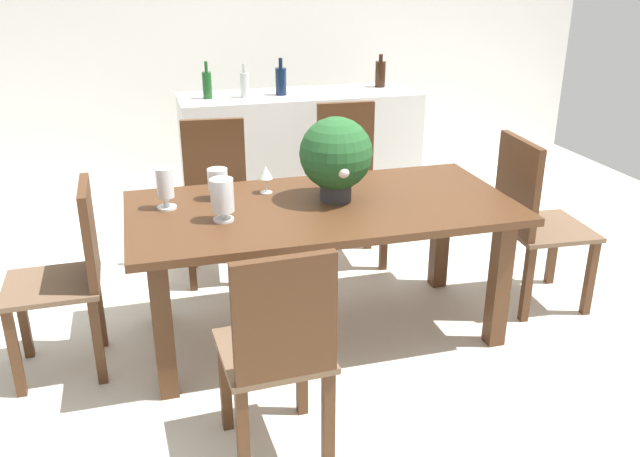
# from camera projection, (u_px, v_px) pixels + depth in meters

# --- Properties ---
(ground_plane) EXTENTS (7.04, 7.04, 0.00)m
(ground_plane) POSITION_uv_depth(u_px,v_px,m) (317.00, 321.00, 3.76)
(ground_plane) COLOR silver
(back_wall) EXTENTS (6.40, 0.10, 2.60)m
(back_wall) POSITION_uv_depth(u_px,v_px,m) (235.00, 34.00, 5.59)
(back_wall) COLOR white
(back_wall) RESTS_ON ground
(dining_table) EXTENTS (1.94, 0.96, 0.74)m
(dining_table) POSITION_uv_depth(u_px,v_px,m) (322.00, 223.00, 3.41)
(dining_table) COLOR #4C2D19
(dining_table) RESTS_ON ground
(chair_near_left) EXTENTS (0.43, 0.45, 0.95)m
(chair_near_left) POSITION_uv_depth(u_px,v_px,m) (279.00, 349.00, 2.51)
(chair_near_left) COLOR #4C2D19
(chair_near_left) RESTS_ON ground
(chair_head_end) EXTENTS (0.44, 0.42, 0.94)m
(chair_head_end) POSITION_uv_depth(u_px,v_px,m) (71.00, 271.00, 3.15)
(chair_head_end) COLOR #4C2D19
(chair_head_end) RESTS_ON ground
(chair_far_left) EXTENTS (0.46, 0.45, 0.98)m
(chair_far_left) POSITION_uv_depth(u_px,v_px,m) (216.00, 191.00, 4.17)
(chair_far_left) COLOR #4C2D19
(chair_far_left) RESTS_ON ground
(chair_far_right) EXTENTS (0.43, 0.44, 1.03)m
(chair_far_right) POSITION_uv_depth(u_px,v_px,m) (348.00, 176.00, 4.38)
(chair_far_right) COLOR #4C2D19
(chair_far_right) RESTS_ON ground
(chair_foot_end) EXTENTS (0.49, 0.51, 0.99)m
(chair_foot_end) POSITION_uv_depth(u_px,v_px,m) (531.00, 215.00, 3.75)
(chair_foot_end) COLOR #4C2D19
(chair_foot_end) RESTS_ON ground
(flower_centerpiece) EXTENTS (0.37, 0.38, 0.43)m
(flower_centerpiece) POSITION_uv_depth(u_px,v_px,m) (336.00, 155.00, 3.35)
(flower_centerpiece) COLOR #333338
(flower_centerpiece) RESTS_ON dining_table
(crystal_vase_left) EXTENTS (0.11, 0.11, 0.21)m
(crystal_vase_left) POSITION_uv_depth(u_px,v_px,m) (222.00, 197.00, 3.12)
(crystal_vase_left) COLOR silver
(crystal_vase_left) RESTS_ON dining_table
(crystal_vase_center_near) EXTENTS (0.10, 0.10, 0.16)m
(crystal_vase_center_near) POSITION_uv_depth(u_px,v_px,m) (218.00, 181.00, 3.41)
(crystal_vase_center_near) COLOR silver
(crystal_vase_center_near) RESTS_ON dining_table
(crystal_vase_right) EXTENTS (0.10, 0.10, 0.21)m
(crystal_vase_right) POSITION_uv_depth(u_px,v_px,m) (165.00, 186.00, 3.27)
(crystal_vase_right) COLOR silver
(crystal_vase_right) RESTS_ON dining_table
(wine_glass) EXTENTS (0.07, 0.07, 0.15)m
(wine_glass) POSITION_uv_depth(u_px,v_px,m) (266.00, 173.00, 3.50)
(wine_glass) COLOR silver
(wine_glass) RESTS_ON dining_table
(kitchen_counter) EXTENTS (1.78, 0.57, 0.96)m
(kitchen_counter) POSITION_uv_depth(u_px,v_px,m) (301.00, 156.00, 5.13)
(kitchen_counter) COLOR silver
(kitchen_counter) RESTS_ON ground
(wine_bottle_tall) EXTENTS (0.07, 0.07, 0.26)m
(wine_bottle_tall) POSITION_uv_depth(u_px,v_px,m) (207.00, 85.00, 4.73)
(wine_bottle_tall) COLOR #194C1E
(wine_bottle_tall) RESTS_ON kitchen_counter
(wine_bottle_dark) EXTENTS (0.08, 0.08, 0.25)m
(wine_bottle_dark) POSITION_uv_depth(u_px,v_px,m) (380.00, 74.00, 5.16)
(wine_bottle_dark) COLOR black
(wine_bottle_dark) RESTS_ON kitchen_counter
(wine_bottle_clear) EXTENTS (0.08, 0.08, 0.27)m
(wine_bottle_clear) POSITION_uv_depth(u_px,v_px,m) (281.00, 81.00, 4.85)
(wine_bottle_clear) COLOR #0F1E38
(wine_bottle_clear) RESTS_ON kitchen_counter
(wine_bottle_amber) EXTENTS (0.06, 0.06, 0.24)m
(wine_bottle_amber) POSITION_uv_depth(u_px,v_px,m) (245.00, 84.00, 4.77)
(wine_bottle_amber) COLOR #B2BFB7
(wine_bottle_amber) RESTS_ON kitchen_counter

